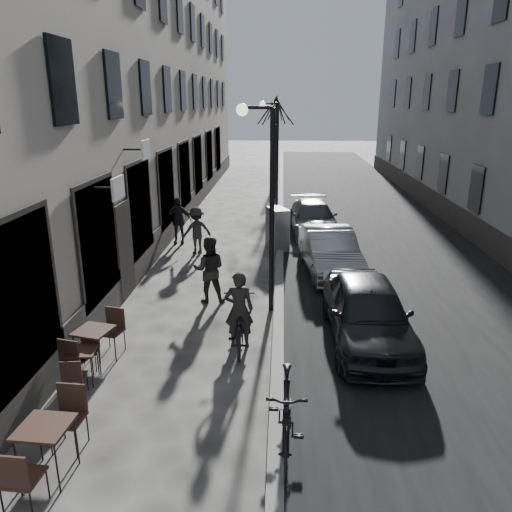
# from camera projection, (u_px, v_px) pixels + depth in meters

# --- Properties ---
(ground) EXTENTS (120.00, 120.00, 0.00)m
(ground) POSITION_uv_depth(u_px,v_px,m) (261.00, 480.00, 7.12)
(ground) COLOR #3B3835
(ground) RESTS_ON ground
(road) EXTENTS (7.30, 60.00, 0.00)m
(road) POSITION_uv_depth(u_px,v_px,m) (363.00, 221.00, 22.16)
(road) COLOR black
(road) RESTS_ON ground
(kerb) EXTENTS (0.25, 60.00, 0.12)m
(kerb) POSITION_uv_depth(u_px,v_px,m) (280.00, 219.00, 22.32)
(kerb) COLOR slate
(kerb) RESTS_ON ground
(building_left) EXTENTS (4.00, 35.00, 16.00)m
(building_left) POSITION_uv_depth(u_px,v_px,m) (134.00, 28.00, 20.71)
(building_left) COLOR #A59D8B
(building_left) RESTS_ON ground
(streetlamp_near) EXTENTS (0.90, 0.28, 5.09)m
(streetlamp_near) POSITION_uv_depth(u_px,v_px,m) (265.00, 188.00, 11.88)
(streetlamp_near) COLOR black
(streetlamp_near) RESTS_ON ground
(streetlamp_far) EXTENTS (0.90, 0.28, 5.09)m
(streetlamp_far) POSITION_uv_depth(u_px,v_px,m) (274.00, 144.00, 23.31)
(streetlamp_far) COLOR black
(streetlamp_far) RESTS_ON ground
(tree_near) EXTENTS (2.40, 2.40, 5.70)m
(tree_near) POSITION_uv_depth(u_px,v_px,m) (276.00, 109.00, 25.71)
(tree_near) COLOR black
(tree_near) RESTS_ON ground
(tree_far) EXTENTS (2.40, 2.40, 5.70)m
(tree_far) POSITION_uv_depth(u_px,v_px,m) (278.00, 107.00, 31.42)
(tree_far) COLOR black
(tree_far) RESTS_ON ground
(bistro_set_a) EXTENTS (0.73, 1.72, 1.00)m
(bistro_set_a) POSITION_uv_depth(u_px,v_px,m) (47.00, 446.00, 7.04)
(bistro_set_a) COLOR #311F15
(bistro_set_a) RESTS_ON ground
(bistro_set_b) EXTENTS (0.61, 1.38, 0.79)m
(bistro_set_b) POSITION_uv_depth(u_px,v_px,m) (82.00, 363.00, 9.47)
(bistro_set_b) COLOR #311F15
(bistro_set_b) RESTS_ON ground
(bistro_set_c) EXTENTS (0.82, 1.68, 0.96)m
(bistro_set_c) POSITION_uv_depth(u_px,v_px,m) (95.00, 344.00, 10.01)
(bistro_set_c) COLOR #311F15
(bistro_set_c) RESTS_ON ground
(utility_cabinet) EXTENTS (0.89, 1.13, 1.50)m
(utility_cabinet) POSITION_uv_depth(u_px,v_px,m) (277.00, 229.00, 17.81)
(utility_cabinet) COLOR slate
(utility_cabinet) RESTS_ON ground
(bicycle) EXTENTS (0.82, 2.04, 1.05)m
(bicycle) POSITION_uv_depth(u_px,v_px,m) (239.00, 324.00, 10.83)
(bicycle) COLOR black
(bicycle) RESTS_ON ground
(cyclist_rider) EXTENTS (0.65, 0.45, 1.72)m
(cyclist_rider) POSITION_uv_depth(u_px,v_px,m) (239.00, 309.00, 10.73)
(cyclist_rider) COLOR black
(cyclist_rider) RESTS_ON ground
(pedestrian_near) EXTENTS (0.90, 0.72, 1.78)m
(pedestrian_near) POSITION_uv_depth(u_px,v_px,m) (209.00, 270.00, 13.14)
(pedestrian_near) COLOR #282422
(pedestrian_near) RESTS_ON ground
(pedestrian_mid) EXTENTS (1.22, 1.01, 1.63)m
(pedestrian_mid) POSITION_uv_depth(u_px,v_px,m) (197.00, 230.00, 17.35)
(pedestrian_mid) COLOR #282523
(pedestrian_mid) RESTS_ON ground
(pedestrian_far) EXTENTS (1.03, 0.46, 1.74)m
(pedestrian_far) POSITION_uv_depth(u_px,v_px,m) (178.00, 221.00, 18.50)
(pedestrian_far) COLOR black
(pedestrian_far) RESTS_ON ground
(car_near) EXTENTS (1.81, 4.28, 1.44)m
(car_near) POSITION_uv_depth(u_px,v_px,m) (368.00, 312.00, 10.94)
(car_near) COLOR black
(car_near) RESTS_ON ground
(car_mid) EXTENTS (1.86, 4.26, 1.36)m
(car_mid) POSITION_uv_depth(u_px,v_px,m) (330.00, 251.00, 15.43)
(car_mid) COLOR #9FA2A7
(car_mid) RESTS_ON ground
(car_far) EXTENTS (2.04, 4.44, 1.26)m
(car_far) POSITION_uv_depth(u_px,v_px,m) (313.00, 218.00, 19.97)
(car_far) COLOR #3B3E46
(car_far) RESTS_ON ground
(moped) EXTENTS (0.61, 2.09, 1.25)m
(moped) POSITION_uv_depth(u_px,v_px,m) (286.00, 414.00, 7.57)
(moped) COLOR black
(moped) RESTS_ON ground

